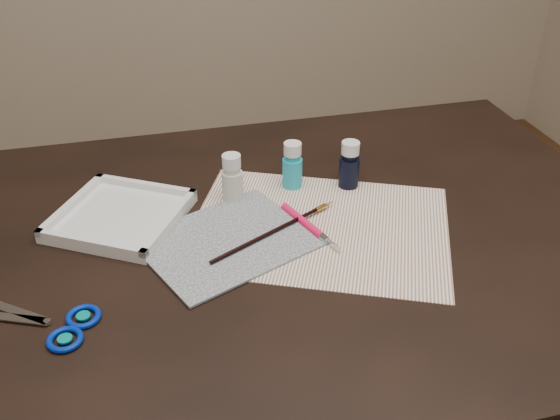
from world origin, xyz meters
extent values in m
cube|color=black|center=(0.00, 0.00, 0.38)|extent=(1.30, 0.90, 0.75)
cube|color=white|center=(0.07, 0.00, 0.75)|extent=(0.54, 0.49, 0.00)
cube|color=black|center=(-0.09, 0.00, 0.75)|extent=(0.33, 0.31, 0.00)
cylinder|color=silver|center=(-0.06, 0.13, 0.80)|extent=(0.04, 0.04, 0.09)
cylinder|color=#20AECC|center=(0.06, 0.15, 0.80)|extent=(0.04, 0.04, 0.09)
cylinder|color=black|center=(0.17, 0.13, 0.80)|extent=(0.04, 0.04, 0.09)
cube|color=white|center=(-0.26, 0.11, 0.76)|extent=(0.28, 0.28, 0.02)
camera|label=1|loc=(-0.21, -0.85, 1.37)|focal=40.00mm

